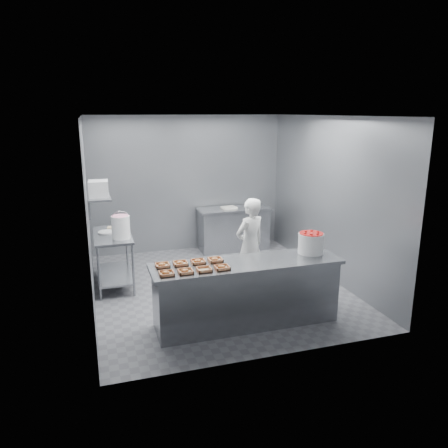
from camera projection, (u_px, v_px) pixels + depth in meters
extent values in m
plane|color=#4C4C51|center=(219.00, 287.00, 7.34)|extent=(4.50, 4.50, 0.00)
plane|color=white|center=(218.00, 116.00, 6.64)|extent=(4.50, 4.50, 0.00)
cube|color=slate|center=(188.00, 184.00, 9.07)|extent=(4.00, 0.04, 2.80)
cube|color=slate|center=(88.00, 214.00, 6.42)|extent=(0.04, 4.50, 2.80)
cube|color=slate|center=(329.00, 198.00, 7.57)|extent=(0.04, 4.50, 2.80)
cube|color=slate|center=(247.00, 264.00, 5.88)|extent=(2.60, 0.70, 0.05)
cube|color=slate|center=(246.00, 295.00, 5.99)|extent=(2.50, 0.64, 0.85)
cube|color=slate|center=(112.00, 235.00, 7.20)|extent=(0.60, 1.20, 0.04)
cube|color=slate|center=(115.00, 274.00, 7.37)|extent=(0.56, 1.15, 0.03)
cylinder|color=slate|center=(99.00, 274.00, 6.72)|extent=(0.04, 0.04, 0.88)
cylinder|color=slate|center=(133.00, 270.00, 6.87)|extent=(0.04, 0.04, 0.88)
cylinder|color=slate|center=(97.00, 252.00, 7.76)|extent=(0.04, 0.04, 0.88)
cylinder|color=slate|center=(127.00, 249.00, 7.91)|extent=(0.04, 0.04, 0.88)
cube|color=slate|center=(234.00, 209.00, 9.14)|extent=(1.50, 0.60, 0.05)
cube|color=slate|center=(234.00, 230.00, 9.25)|extent=(1.44, 0.55, 0.85)
cube|color=slate|center=(99.00, 196.00, 6.99)|extent=(0.35, 0.90, 0.03)
cube|color=tan|center=(167.00, 273.00, 5.40)|extent=(0.18, 0.18, 0.04)
cube|color=white|center=(170.00, 273.00, 5.43)|extent=(0.10, 0.06, 0.00)
ellipsoid|color=#C05F30|center=(166.00, 273.00, 5.40)|extent=(0.10, 0.10, 0.05)
cube|color=tan|center=(186.00, 271.00, 5.47)|extent=(0.18, 0.18, 0.04)
cube|color=white|center=(189.00, 271.00, 5.50)|extent=(0.10, 0.06, 0.00)
ellipsoid|color=#C05F30|center=(185.00, 271.00, 5.46)|extent=(0.10, 0.10, 0.05)
cube|color=tan|center=(204.00, 269.00, 5.54)|extent=(0.18, 0.18, 0.04)
cube|color=white|center=(207.00, 269.00, 5.57)|extent=(0.10, 0.06, 0.00)
cube|color=tan|center=(222.00, 267.00, 5.61)|extent=(0.18, 0.18, 0.04)
cube|color=white|center=(225.00, 267.00, 5.64)|extent=(0.10, 0.06, 0.00)
ellipsoid|color=#C05F30|center=(221.00, 267.00, 5.60)|extent=(0.10, 0.10, 0.05)
cube|color=tan|center=(162.00, 265.00, 5.69)|extent=(0.18, 0.18, 0.04)
cube|color=white|center=(166.00, 265.00, 5.72)|extent=(0.10, 0.06, 0.00)
ellipsoid|color=#C05F30|center=(162.00, 265.00, 5.68)|extent=(0.10, 0.10, 0.05)
cube|color=tan|center=(181.00, 263.00, 5.76)|extent=(0.18, 0.18, 0.04)
cube|color=white|center=(184.00, 263.00, 5.79)|extent=(0.10, 0.06, 0.00)
ellipsoid|color=#C05F30|center=(180.00, 263.00, 5.75)|extent=(0.10, 0.10, 0.05)
cube|color=tan|center=(198.00, 262.00, 5.82)|extent=(0.18, 0.18, 0.04)
cube|color=white|center=(201.00, 262.00, 5.85)|extent=(0.10, 0.06, 0.00)
ellipsoid|color=#C05F30|center=(197.00, 261.00, 5.82)|extent=(0.10, 0.10, 0.05)
cube|color=tan|center=(215.00, 260.00, 5.89)|extent=(0.18, 0.18, 0.04)
cube|color=white|center=(218.00, 260.00, 5.92)|extent=(0.10, 0.06, 0.00)
ellipsoid|color=#C05F30|center=(215.00, 259.00, 5.89)|extent=(0.10, 0.10, 0.05)
imported|color=silver|center=(250.00, 245.00, 7.03)|extent=(0.66, 0.56, 1.55)
cylinder|color=silver|center=(311.00, 243.00, 6.21)|extent=(0.36, 0.36, 0.29)
cylinder|color=red|center=(311.00, 234.00, 6.17)|extent=(0.34, 0.34, 0.04)
cylinder|color=silver|center=(121.00, 227.00, 6.93)|extent=(0.29, 0.29, 0.37)
cylinder|color=pink|center=(120.00, 216.00, 6.88)|extent=(0.27, 0.27, 0.02)
torus|color=slate|center=(120.00, 220.00, 6.90)|extent=(0.31, 0.01, 0.31)
cylinder|color=silver|center=(107.00, 232.00, 7.28)|extent=(0.35, 0.35, 0.02)
cube|color=#CCB28C|center=(112.00, 227.00, 7.57)|extent=(0.17, 0.15, 0.02)
cube|color=gray|center=(98.00, 189.00, 6.82)|extent=(0.31, 0.35, 0.25)
cube|color=silver|center=(229.00, 208.00, 9.10)|extent=(0.33, 0.27, 0.04)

